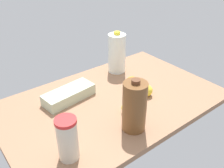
{
  "coord_description": "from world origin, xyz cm",
  "views": [
    {
      "loc": [
        -70.01,
        -89.88,
        80.69
      ],
      "look_at": [
        0.0,
        0.0,
        13.0
      ],
      "focal_mm": 40.0,
      "sensor_mm": 36.0,
      "label": 1
    }
  ],
  "objects_px": {
    "milk_jug": "(117,53)",
    "tumbler_cup": "(68,139)",
    "orange_beside_bowl": "(132,83)",
    "egg_carton": "(69,95)",
    "lemon_by_jug": "(127,108)",
    "chocolate_milk_jug": "(134,106)",
    "lemon_near_front": "(147,91)"
  },
  "relations": [
    {
      "from": "milk_jug",
      "to": "tumbler_cup",
      "type": "distance_m",
      "value": 0.78
    },
    {
      "from": "milk_jug",
      "to": "lemon_by_jug",
      "type": "height_order",
      "value": "milk_jug"
    },
    {
      "from": "chocolate_milk_jug",
      "to": "lemon_by_jug",
      "type": "relative_size",
      "value": 4.28
    },
    {
      "from": "chocolate_milk_jug",
      "to": "orange_beside_bowl",
      "type": "height_order",
      "value": "chocolate_milk_jug"
    },
    {
      "from": "chocolate_milk_jug",
      "to": "lemon_by_jug",
      "type": "bearing_deg",
      "value": 63.36
    },
    {
      "from": "lemon_by_jug",
      "to": "orange_beside_bowl",
      "type": "distance_m",
      "value": 0.24
    },
    {
      "from": "egg_carton",
      "to": "orange_beside_bowl",
      "type": "xyz_separation_m",
      "value": [
        0.35,
        -0.13,
        0.01
      ]
    },
    {
      "from": "tumbler_cup",
      "to": "lemon_near_front",
      "type": "distance_m",
      "value": 0.59
    },
    {
      "from": "chocolate_milk_jug",
      "to": "egg_carton",
      "type": "bearing_deg",
      "value": 107.01
    },
    {
      "from": "chocolate_milk_jug",
      "to": "milk_jug",
      "type": "bearing_deg",
      "value": 58.91
    },
    {
      "from": "milk_jug",
      "to": "lemon_near_front",
      "type": "height_order",
      "value": "milk_jug"
    },
    {
      "from": "chocolate_milk_jug",
      "to": "lemon_near_front",
      "type": "distance_m",
      "value": 0.3
    },
    {
      "from": "egg_carton",
      "to": "lemon_by_jug",
      "type": "relative_size",
      "value": 4.74
    },
    {
      "from": "milk_jug",
      "to": "chocolate_milk_jug",
      "type": "bearing_deg",
      "value": -121.09
    },
    {
      "from": "chocolate_milk_jug",
      "to": "lemon_by_jug",
      "type": "height_order",
      "value": "chocolate_milk_jug"
    },
    {
      "from": "lemon_near_front",
      "to": "lemon_by_jug",
      "type": "bearing_deg",
      "value": -163.8
    },
    {
      "from": "tumbler_cup",
      "to": "milk_jug",
      "type": "bearing_deg",
      "value": 36.93
    },
    {
      "from": "milk_jug",
      "to": "lemon_near_front",
      "type": "bearing_deg",
      "value": -99.47
    },
    {
      "from": "tumbler_cup",
      "to": "lemon_by_jug",
      "type": "height_order",
      "value": "tumbler_cup"
    },
    {
      "from": "egg_carton",
      "to": "tumbler_cup",
      "type": "bearing_deg",
      "value": -126.06
    },
    {
      "from": "orange_beside_bowl",
      "to": "egg_carton",
      "type": "bearing_deg",
      "value": 159.21
    },
    {
      "from": "egg_carton",
      "to": "lemon_near_front",
      "type": "distance_m",
      "value": 0.43
    },
    {
      "from": "chocolate_milk_jug",
      "to": "lemon_near_front",
      "type": "xyz_separation_m",
      "value": [
        0.24,
        0.16,
        -0.09
      ]
    },
    {
      "from": "milk_jug",
      "to": "lemon_near_front",
      "type": "distance_m",
      "value": 0.36
    },
    {
      "from": "chocolate_milk_jug",
      "to": "orange_beside_bowl",
      "type": "bearing_deg",
      "value": 49.2
    },
    {
      "from": "lemon_by_jug",
      "to": "lemon_near_front",
      "type": "relative_size",
      "value": 0.92
    },
    {
      "from": "orange_beside_bowl",
      "to": "lemon_near_front",
      "type": "bearing_deg",
      "value": -80.39
    },
    {
      "from": "milk_jug",
      "to": "lemon_by_jug",
      "type": "xyz_separation_m",
      "value": [
        -0.25,
        -0.39,
        -0.1
      ]
    },
    {
      "from": "milk_jug",
      "to": "orange_beside_bowl",
      "type": "bearing_deg",
      "value": -107.41
    },
    {
      "from": "chocolate_milk_jug",
      "to": "lemon_near_front",
      "type": "height_order",
      "value": "chocolate_milk_jug"
    },
    {
      "from": "egg_carton",
      "to": "lemon_by_jug",
      "type": "bearing_deg",
      "value": -65.96
    },
    {
      "from": "tumbler_cup",
      "to": "lemon_near_front",
      "type": "height_order",
      "value": "tumbler_cup"
    }
  ]
}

